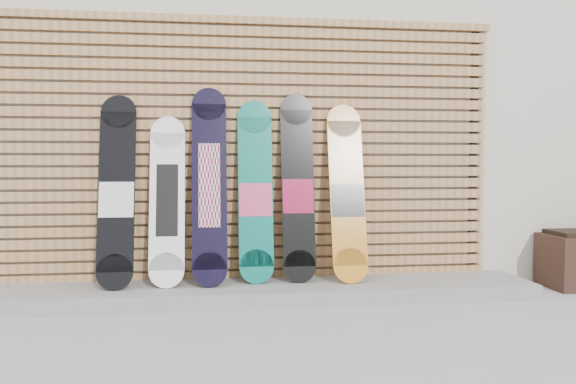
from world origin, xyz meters
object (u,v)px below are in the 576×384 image
(snowboard_1, at_px, (167,200))
(snowboard_4, at_px, (298,188))
(snowboard_3, at_px, (255,192))
(snowboard_5, at_px, (347,193))
(snowboard_2, at_px, (209,185))
(snowboard_0, at_px, (117,191))

(snowboard_1, relative_size, snowboard_4, 0.87)
(snowboard_3, distance_m, snowboard_4, 0.35)
(snowboard_1, height_order, snowboard_5, snowboard_5)
(snowboard_1, distance_m, snowboard_3, 0.71)
(snowboard_5, bearing_deg, snowboard_3, 176.82)
(snowboard_2, bearing_deg, snowboard_3, 5.95)
(snowboard_2, distance_m, snowboard_4, 0.72)
(snowboard_3, bearing_deg, snowboard_0, -177.39)
(snowboard_0, xyz_separation_m, snowboard_4, (1.43, 0.05, 0.02))
(snowboard_0, distance_m, snowboard_5, 1.84)
(snowboard_4, relative_size, snowboard_5, 1.06)
(snowboard_2, bearing_deg, snowboard_4, 2.88)
(snowboard_0, height_order, snowboard_4, snowboard_4)
(snowboard_0, bearing_deg, snowboard_1, 2.94)
(snowboard_2, height_order, snowboard_3, snowboard_2)
(snowboard_2, relative_size, snowboard_4, 1.03)
(snowboard_3, bearing_deg, snowboard_5, -3.18)
(snowboard_5, bearing_deg, snowboard_4, 174.45)
(snowboard_0, bearing_deg, snowboard_4, 1.88)
(snowboard_3, xyz_separation_m, snowboard_5, (0.75, -0.04, -0.01))
(snowboard_0, xyz_separation_m, snowboard_2, (0.72, 0.01, 0.05))
(snowboard_1, distance_m, snowboard_2, 0.35)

